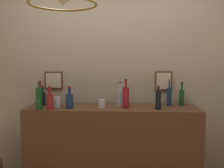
{
  "coord_description": "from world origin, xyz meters",
  "views": [
    {
      "loc": [
        0.14,
        -1.78,
        1.56
      ],
      "look_at": [
        0.0,
        0.75,
        1.3
      ],
      "focal_mm": 39.96,
      "sensor_mm": 36.0,
      "label": 1
    }
  ],
  "objects_px": {
    "liquor_bottle_vodka": "(120,97)",
    "liquor_bottle_sherry": "(40,95)",
    "glass_tumbler_rocks": "(102,104)",
    "liquor_bottle_rye": "(169,96)",
    "liquor_bottle_whiskey": "(126,97)",
    "liquor_bottle_rum": "(43,98)",
    "liquor_bottle_brandy": "(39,98)",
    "liquor_bottle_mezcal": "(50,101)",
    "liquor_bottle_port": "(182,97)",
    "liquor_bottle_scotch": "(158,99)",
    "glass_tumbler_highball": "(57,102)",
    "liquor_bottle_vermouth": "(70,100)"
  },
  "relations": [
    {
      "from": "liquor_bottle_whiskey",
      "to": "glass_tumbler_rocks",
      "type": "bearing_deg",
      "value": -179.52
    },
    {
      "from": "liquor_bottle_whiskey",
      "to": "glass_tumbler_rocks",
      "type": "xyz_separation_m",
      "value": [
        -0.25,
        -0.0,
        -0.07
      ]
    },
    {
      "from": "liquor_bottle_vermouth",
      "to": "liquor_bottle_rye",
      "type": "height_order",
      "value": "liquor_bottle_rye"
    },
    {
      "from": "liquor_bottle_vodka",
      "to": "liquor_bottle_mezcal",
      "type": "bearing_deg",
      "value": -161.01
    },
    {
      "from": "liquor_bottle_whiskey",
      "to": "liquor_bottle_scotch",
      "type": "bearing_deg",
      "value": -6.52
    },
    {
      "from": "glass_tumbler_highball",
      "to": "liquor_bottle_brandy",
      "type": "bearing_deg",
      "value": -137.06
    },
    {
      "from": "liquor_bottle_vodka",
      "to": "liquor_bottle_sherry",
      "type": "distance_m",
      "value": 0.91
    },
    {
      "from": "liquor_bottle_scotch",
      "to": "liquor_bottle_brandy",
      "type": "bearing_deg",
      "value": -176.63
    },
    {
      "from": "liquor_bottle_whiskey",
      "to": "liquor_bottle_brandy",
      "type": "bearing_deg",
      "value": -172.94
    },
    {
      "from": "glass_tumbler_rocks",
      "to": "liquor_bottle_scotch",
      "type": "bearing_deg",
      "value": -3.5
    },
    {
      "from": "liquor_bottle_vodka",
      "to": "glass_tumbler_highball",
      "type": "bearing_deg",
      "value": -172.77
    },
    {
      "from": "liquor_bottle_whiskey",
      "to": "liquor_bottle_sherry",
      "type": "height_order",
      "value": "liquor_bottle_whiskey"
    },
    {
      "from": "liquor_bottle_brandy",
      "to": "liquor_bottle_rum",
      "type": "height_order",
      "value": "liquor_bottle_brandy"
    },
    {
      "from": "liquor_bottle_port",
      "to": "glass_tumbler_highball",
      "type": "distance_m",
      "value": 1.33
    },
    {
      "from": "liquor_bottle_rye",
      "to": "liquor_bottle_scotch",
      "type": "distance_m",
      "value": 0.24
    },
    {
      "from": "liquor_bottle_vodka",
      "to": "liquor_bottle_brandy",
      "type": "bearing_deg",
      "value": -164.77
    },
    {
      "from": "liquor_bottle_whiskey",
      "to": "liquor_bottle_port",
      "type": "bearing_deg",
      "value": 14.77
    },
    {
      "from": "liquor_bottle_sherry",
      "to": "glass_tumbler_highball",
      "type": "xyz_separation_m",
      "value": [
        0.24,
        -0.18,
        -0.04
      ]
    },
    {
      "from": "liquor_bottle_vermouth",
      "to": "glass_tumbler_rocks",
      "type": "distance_m",
      "value": 0.33
    },
    {
      "from": "liquor_bottle_whiskey",
      "to": "liquor_bottle_sherry",
      "type": "bearing_deg",
      "value": 167.88
    },
    {
      "from": "liquor_bottle_brandy",
      "to": "liquor_bottle_whiskey",
      "type": "xyz_separation_m",
      "value": [
        0.87,
        0.11,
        0.0
      ]
    },
    {
      "from": "liquor_bottle_mezcal",
      "to": "liquor_bottle_port",
      "type": "distance_m",
      "value": 1.39
    },
    {
      "from": "liquor_bottle_brandy",
      "to": "liquor_bottle_mezcal",
      "type": "distance_m",
      "value": 0.12
    },
    {
      "from": "liquor_bottle_brandy",
      "to": "liquor_bottle_port",
      "type": "xyz_separation_m",
      "value": [
        1.47,
        0.27,
        -0.02
      ]
    },
    {
      "from": "liquor_bottle_rum",
      "to": "liquor_bottle_sherry",
      "type": "distance_m",
      "value": 0.13
    },
    {
      "from": "liquor_bottle_vermouth",
      "to": "liquor_bottle_rum",
      "type": "xyz_separation_m",
      "value": [
        -0.32,
        0.14,
        -0.01
      ]
    },
    {
      "from": "liquor_bottle_scotch",
      "to": "glass_tumbler_highball",
      "type": "xyz_separation_m",
      "value": [
        -1.05,
        0.07,
        -0.05
      ]
    },
    {
      "from": "liquor_bottle_brandy",
      "to": "liquor_bottle_scotch",
      "type": "bearing_deg",
      "value": 3.37
    },
    {
      "from": "liquor_bottle_scotch",
      "to": "liquor_bottle_mezcal",
      "type": "xyz_separation_m",
      "value": [
        -1.08,
        -0.09,
        -0.01
      ]
    },
    {
      "from": "liquor_bottle_rum",
      "to": "liquor_bottle_scotch",
      "type": "bearing_deg",
      "value": -6.37
    },
    {
      "from": "glass_tumbler_rocks",
      "to": "liquor_bottle_rye",
      "type": "bearing_deg",
      "value": 12.23
    },
    {
      "from": "liquor_bottle_port",
      "to": "glass_tumbler_highball",
      "type": "relative_size",
      "value": 2.44
    },
    {
      "from": "liquor_bottle_rum",
      "to": "glass_tumbler_highball",
      "type": "bearing_deg",
      "value": -21.85
    },
    {
      "from": "liquor_bottle_whiskey",
      "to": "liquor_bottle_mezcal",
      "type": "bearing_deg",
      "value": -170.51
    },
    {
      "from": "liquor_bottle_mezcal",
      "to": "liquor_bottle_whiskey",
      "type": "relative_size",
      "value": 0.83
    },
    {
      "from": "glass_tumbler_highball",
      "to": "liquor_bottle_mezcal",
      "type": "bearing_deg",
      "value": -101.27
    },
    {
      "from": "glass_tumbler_rocks",
      "to": "liquor_bottle_vodka",
      "type": "bearing_deg",
      "value": 31.34
    },
    {
      "from": "liquor_bottle_vermouth",
      "to": "liquor_bottle_whiskey",
      "type": "xyz_separation_m",
      "value": [
        0.58,
        0.04,
        0.03
      ]
    },
    {
      "from": "liquor_bottle_brandy",
      "to": "glass_tumbler_rocks",
      "type": "relative_size",
      "value": 3.2
    },
    {
      "from": "liquor_bottle_vodka",
      "to": "liquor_bottle_sherry",
      "type": "bearing_deg",
      "value": 174.04
    },
    {
      "from": "liquor_bottle_rum",
      "to": "liquor_bottle_port",
      "type": "xyz_separation_m",
      "value": [
        1.5,
        0.06,
        0.02
      ]
    },
    {
      "from": "liquor_bottle_rye",
      "to": "liquor_bottle_rum",
      "type": "distance_m",
      "value": 1.37
    },
    {
      "from": "liquor_bottle_rye",
      "to": "liquor_bottle_sherry",
      "type": "relative_size",
      "value": 1.09
    },
    {
      "from": "liquor_bottle_brandy",
      "to": "liquor_bottle_sherry",
      "type": "distance_m",
      "value": 0.33
    },
    {
      "from": "liquor_bottle_rye",
      "to": "liquor_bottle_rum",
      "type": "xyz_separation_m",
      "value": [
        -1.37,
        -0.05,
        -0.03
      ]
    },
    {
      "from": "liquor_bottle_vermouth",
      "to": "liquor_bottle_vodka",
      "type": "xyz_separation_m",
      "value": [
        0.52,
        0.16,
        0.01
      ]
    },
    {
      "from": "liquor_bottle_scotch",
      "to": "glass_tumbler_rocks",
      "type": "xyz_separation_m",
      "value": [
        -0.58,
        0.04,
        -0.06
      ]
    },
    {
      "from": "glass_tumbler_rocks",
      "to": "glass_tumbler_highball",
      "type": "bearing_deg",
      "value": 176.29
    },
    {
      "from": "liquor_bottle_vodka",
      "to": "liquor_bottle_whiskey",
      "type": "distance_m",
      "value": 0.13
    },
    {
      "from": "liquor_bottle_brandy",
      "to": "liquor_bottle_sherry",
      "type": "bearing_deg",
      "value": 107.21
    }
  ]
}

